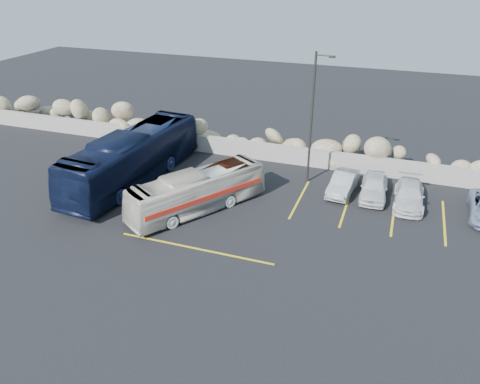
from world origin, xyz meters
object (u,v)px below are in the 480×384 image
(car_b, at_px, (343,183))
(car_c, at_px, (409,195))
(vintage_bus, at_px, (197,191))
(car_a, at_px, (374,187))
(tour_coach, at_px, (133,157))
(lamppost, at_px, (313,116))

(car_b, bearing_deg, car_c, 0.91)
(vintage_bus, relative_size, car_a, 2.19)
(tour_coach, height_order, car_c, tour_coach)
(car_a, bearing_deg, car_b, 178.14)
(car_a, xyz_separation_m, car_c, (1.97, -0.30, -0.06))
(vintage_bus, height_order, tour_coach, tour_coach)
(vintage_bus, xyz_separation_m, car_a, (9.07, 4.91, -0.50))
(vintage_bus, bearing_deg, car_b, 66.38)
(car_c, bearing_deg, car_b, 174.48)
(tour_coach, relative_size, car_c, 2.85)
(car_b, bearing_deg, lamppost, 166.87)
(car_a, bearing_deg, vintage_bus, -153.07)
(vintage_bus, distance_m, car_b, 8.80)
(tour_coach, relative_size, car_a, 3.05)
(car_b, bearing_deg, tour_coach, -162.05)
(lamppost, height_order, vintage_bus, lamppost)
(lamppost, xyz_separation_m, car_c, (6.02, -1.08, -3.71))
(car_b, xyz_separation_m, car_c, (3.76, -0.31, -0.02))
(tour_coach, bearing_deg, car_c, 13.42)
(car_a, distance_m, car_b, 1.79)
(car_a, relative_size, car_b, 1.04)
(tour_coach, bearing_deg, car_b, 17.24)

